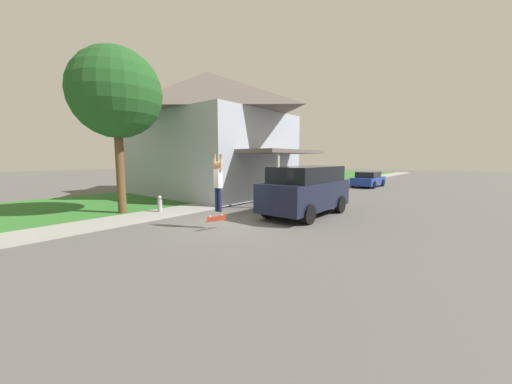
{
  "coord_description": "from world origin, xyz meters",
  "views": [
    {
      "loc": [
        7.67,
        -7.49,
        2.53
      ],
      "look_at": [
        0.71,
        1.03,
        1.21
      ],
      "focal_mm": 20.0,
      "sensor_mm": 36.0,
      "label": 1
    }
  ],
  "objects_px": {
    "car_down_street": "(368,179)",
    "skateboarder": "(218,182)",
    "lawn_tree_near": "(116,94)",
    "skateboard": "(217,218)",
    "suv_parked": "(306,189)",
    "fire_hydrant": "(160,204)"
  },
  "relations": [
    {
      "from": "car_down_street",
      "to": "fire_hydrant",
      "type": "relative_size",
      "value": 5.57
    },
    {
      "from": "lawn_tree_near",
      "to": "skateboard",
      "type": "bearing_deg",
      "value": 8.41
    },
    {
      "from": "car_down_street",
      "to": "fire_hydrant",
      "type": "xyz_separation_m",
      "value": [
        -3.32,
        -18.46,
        -0.19
      ]
    },
    {
      "from": "lawn_tree_near",
      "to": "fire_hydrant",
      "type": "xyz_separation_m",
      "value": [
        1.13,
        1.17,
        -4.8
      ]
    },
    {
      "from": "lawn_tree_near",
      "to": "suv_parked",
      "type": "relative_size",
      "value": 1.49
    },
    {
      "from": "skateboarder",
      "to": "skateboard",
      "type": "height_order",
      "value": "skateboarder"
    },
    {
      "from": "suv_parked",
      "to": "skateboard",
      "type": "xyz_separation_m",
      "value": [
        -1.12,
        -4.32,
        -0.74
      ]
    },
    {
      "from": "lawn_tree_near",
      "to": "fire_hydrant",
      "type": "relative_size",
      "value": 9.7
    },
    {
      "from": "lawn_tree_near",
      "to": "suv_parked",
      "type": "height_order",
      "value": "lawn_tree_near"
    },
    {
      "from": "suv_parked",
      "to": "car_down_street",
      "type": "height_order",
      "value": "suv_parked"
    },
    {
      "from": "skateboard",
      "to": "fire_hydrant",
      "type": "bearing_deg",
      "value": 174.69
    },
    {
      "from": "car_down_street",
      "to": "skateboarder",
      "type": "height_order",
      "value": "skateboarder"
    },
    {
      "from": "car_down_street",
      "to": "skateboarder",
      "type": "relative_size",
      "value": 2.0
    },
    {
      "from": "lawn_tree_near",
      "to": "skateboarder",
      "type": "height_order",
      "value": "lawn_tree_near"
    },
    {
      "from": "lawn_tree_near",
      "to": "skateboarder",
      "type": "xyz_separation_m",
      "value": [
        5.22,
        0.96,
        -3.58
      ]
    },
    {
      "from": "suv_parked",
      "to": "fire_hydrant",
      "type": "xyz_separation_m",
      "value": [
        -5.29,
        -3.93,
        -0.7
      ]
    },
    {
      "from": "suv_parked",
      "to": "skateboarder",
      "type": "relative_size",
      "value": 2.34
    },
    {
      "from": "suv_parked",
      "to": "fire_hydrant",
      "type": "relative_size",
      "value": 6.53
    },
    {
      "from": "car_down_street",
      "to": "skateboarder",
      "type": "distance_m",
      "value": 18.71
    },
    {
      "from": "car_down_street",
      "to": "skateboarder",
      "type": "bearing_deg",
      "value": -87.63
    },
    {
      "from": "skateboard",
      "to": "skateboarder",
      "type": "bearing_deg",
      "value": 115.01
    },
    {
      "from": "suv_parked",
      "to": "fire_hydrant",
      "type": "bearing_deg",
      "value": -143.37
    }
  ]
}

